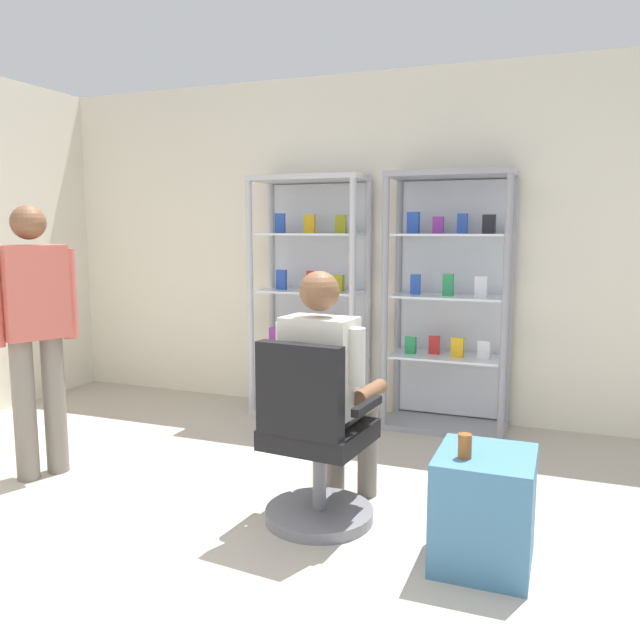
{
  "coord_description": "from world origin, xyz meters",
  "views": [
    {
      "loc": [
        1.36,
        -2.01,
        1.5
      ],
      "look_at": [
        0.11,
        1.22,
        1.0
      ],
      "focal_mm": 35.99,
      "sensor_mm": 36.0,
      "label": 1
    }
  ],
  "objects_px": {
    "display_cabinet_left": "(312,296)",
    "standing_customer": "(35,324)",
    "seated_shopkeeper": "(329,381)",
    "display_cabinet_right": "(449,301)",
    "office_chair": "(314,450)",
    "storage_crate": "(484,509)",
    "tea_glass": "(465,446)"
  },
  "relations": [
    {
      "from": "seated_shopkeeper",
      "to": "standing_customer",
      "type": "xyz_separation_m",
      "value": [
        -1.81,
        -0.15,
        0.22
      ]
    },
    {
      "from": "seated_shopkeeper",
      "to": "storage_crate",
      "type": "bearing_deg",
      "value": -16.36
    },
    {
      "from": "tea_glass",
      "to": "display_cabinet_left",
      "type": "bearing_deg",
      "value": 126.68
    },
    {
      "from": "storage_crate",
      "to": "standing_customer",
      "type": "distance_m",
      "value": 2.72
    },
    {
      "from": "office_chair",
      "to": "storage_crate",
      "type": "relative_size",
      "value": 1.88
    },
    {
      "from": "display_cabinet_right",
      "to": "standing_customer",
      "type": "xyz_separation_m",
      "value": [
        -2.12,
        -1.88,
        -0.03
      ]
    },
    {
      "from": "seated_shopkeeper",
      "to": "office_chair",
      "type": "bearing_deg",
      "value": -95.62
    },
    {
      "from": "storage_crate",
      "to": "tea_glass",
      "type": "height_order",
      "value": "tea_glass"
    },
    {
      "from": "display_cabinet_right",
      "to": "tea_glass",
      "type": "height_order",
      "value": "display_cabinet_right"
    },
    {
      "from": "display_cabinet_left",
      "to": "storage_crate",
      "type": "height_order",
      "value": "display_cabinet_left"
    },
    {
      "from": "storage_crate",
      "to": "tea_glass",
      "type": "distance_m",
      "value": 0.33
    },
    {
      "from": "display_cabinet_left",
      "to": "tea_glass",
      "type": "bearing_deg",
      "value": -53.32
    },
    {
      "from": "display_cabinet_left",
      "to": "standing_customer",
      "type": "xyz_separation_m",
      "value": [
        -1.02,
        -1.88,
        -0.03
      ]
    },
    {
      "from": "storage_crate",
      "to": "standing_customer",
      "type": "xyz_separation_m",
      "value": [
        -2.64,
        0.1,
        0.68
      ]
    },
    {
      "from": "office_chair",
      "to": "seated_shopkeeper",
      "type": "xyz_separation_m",
      "value": [
        0.02,
        0.16,
        0.32
      ]
    },
    {
      "from": "display_cabinet_left",
      "to": "office_chair",
      "type": "xyz_separation_m",
      "value": [
        0.77,
        -1.9,
        -0.57
      ]
    },
    {
      "from": "display_cabinet_right",
      "to": "office_chair",
      "type": "relative_size",
      "value": 1.98
    },
    {
      "from": "display_cabinet_left",
      "to": "storage_crate",
      "type": "xyz_separation_m",
      "value": [
        1.62,
        -1.98,
        -0.7
      ]
    },
    {
      "from": "display_cabinet_left",
      "to": "display_cabinet_right",
      "type": "bearing_deg",
      "value": 0.02
    },
    {
      "from": "office_chair",
      "to": "display_cabinet_left",
      "type": "bearing_deg",
      "value": 112.09
    },
    {
      "from": "display_cabinet_left",
      "to": "seated_shopkeeper",
      "type": "relative_size",
      "value": 1.47
    },
    {
      "from": "display_cabinet_right",
      "to": "seated_shopkeeper",
      "type": "xyz_separation_m",
      "value": [
        -0.31,
        -1.73,
        -0.25
      ]
    },
    {
      "from": "office_chair",
      "to": "storage_crate",
      "type": "xyz_separation_m",
      "value": [
        0.85,
        -0.08,
        -0.14
      ]
    },
    {
      "from": "display_cabinet_left",
      "to": "display_cabinet_right",
      "type": "xyz_separation_m",
      "value": [
        1.1,
        0.0,
        0.0
      ]
    },
    {
      "from": "storage_crate",
      "to": "tea_glass",
      "type": "relative_size",
      "value": 4.81
    },
    {
      "from": "office_chair",
      "to": "standing_customer",
      "type": "height_order",
      "value": "standing_customer"
    },
    {
      "from": "display_cabinet_left",
      "to": "tea_glass",
      "type": "xyz_separation_m",
      "value": [
        1.53,
        -2.06,
        -0.39
      ]
    },
    {
      "from": "display_cabinet_right",
      "to": "office_chair",
      "type": "distance_m",
      "value": 2.01
    },
    {
      "from": "storage_crate",
      "to": "office_chair",
      "type": "bearing_deg",
      "value": 174.51
    },
    {
      "from": "seated_shopkeeper",
      "to": "display_cabinet_left",
      "type": "bearing_deg",
      "value": 114.38
    },
    {
      "from": "display_cabinet_left",
      "to": "standing_customer",
      "type": "bearing_deg",
      "value": -118.46
    },
    {
      "from": "display_cabinet_right",
      "to": "storage_crate",
      "type": "bearing_deg",
      "value": -75.36
    }
  ]
}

